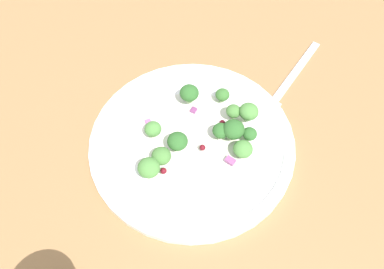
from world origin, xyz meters
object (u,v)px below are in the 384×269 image
(broccoli_floret_0, at_px, (178,142))
(broccoli_floret_2, at_px, (234,130))
(plate, at_px, (192,142))
(broccoli_floret_1, at_px, (221,131))
(fork, at_px, (288,82))

(broccoli_floret_0, relative_size, broccoli_floret_2, 0.93)
(plate, height_order, broccoli_floret_0, broccoli_floret_0)
(broccoli_floret_0, height_order, broccoli_floret_1, broccoli_floret_0)
(fork, bearing_deg, broccoli_floret_1, -22.27)
(plate, relative_size, broccoli_floret_2, 9.44)
(fork, bearing_deg, broccoli_floret_0, -29.77)
(plate, distance_m, broccoli_floret_0, 0.03)
(broccoli_floret_1, distance_m, fork, 0.16)
(broccoli_floret_2, bearing_deg, broccoli_floret_0, -53.65)
(broccoli_floret_1, height_order, broccoli_floret_2, broccoli_floret_2)
(broccoli_floret_0, distance_m, fork, 0.22)
(broccoli_floret_2, bearing_deg, broccoli_floret_1, -69.27)
(broccoli_floret_1, xyz_separation_m, fork, (-0.15, 0.06, -0.03))
(broccoli_floret_1, height_order, fork, broccoli_floret_1)
(plate, distance_m, broccoli_floret_1, 0.05)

